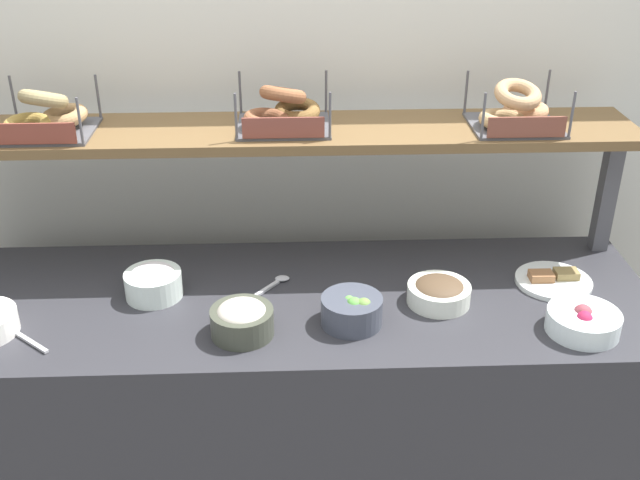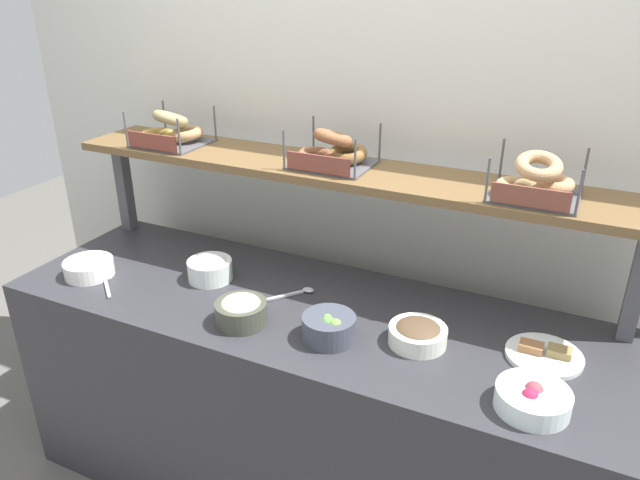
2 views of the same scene
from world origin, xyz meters
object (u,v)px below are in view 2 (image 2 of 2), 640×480
at_px(serving_plate_white, 544,354).
at_px(bowl_cream_cheese, 210,268).
at_px(bowl_veggie_mix, 329,327).
at_px(bowl_chocolate_spread, 418,334).
at_px(bowl_beet_salad, 532,399).
at_px(bowl_scallion_spread, 89,266).
at_px(bagel_basket_everything, 171,132).
at_px(bagel_basket_sesame, 535,183).
at_px(bagel_basket_cinnamon_raisin, 332,153).
at_px(bowl_tuna_salad, 241,310).
at_px(serving_spoon_near_plate, 106,282).
at_px(serving_spoon_by_edge, 298,292).

bearing_deg(serving_plate_white, bowl_cream_cheese, -178.93).
bearing_deg(bowl_veggie_mix, bowl_chocolate_spread, 20.63).
relative_size(bowl_veggie_mix, bowl_chocolate_spread, 0.93).
bearing_deg(bowl_beet_salad, bowl_scallion_spread, 177.92).
xyz_separation_m(bowl_beet_salad, bagel_basket_everything, (-1.50, 0.46, 0.45)).
distance_m(bagel_basket_everything, bagel_basket_sesame, 1.38).
relative_size(bowl_scallion_spread, bowl_cream_cheese, 1.10).
xyz_separation_m(bowl_scallion_spread, bagel_basket_cinnamon_raisin, (0.82, 0.42, 0.44)).
xyz_separation_m(bowl_tuna_salad, bowl_cream_cheese, (-0.27, 0.21, 0.00)).
bearing_deg(serving_spoon_near_plate, bowl_scallion_spread, 166.00).
bearing_deg(bowl_tuna_salad, bowl_beet_salad, -1.60).
bearing_deg(bowl_tuna_salad, bagel_basket_everything, 142.97).
relative_size(bowl_tuna_salad, bagel_basket_cinnamon_raisin, 0.62).
bearing_deg(bagel_basket_cinnamon_raisin, bowl_scallion_spread, -152.99).
xyz_separation_m(bagel_basket_everything, bagel_basket_cinnamon_raisin, (0.69, 0.02, -0.00)).
xyz_separation_m(bowl_scallion_spread, serving_spoon_near_plate, (0.10, -0.03, -0.03)).
height_order(bowl_veggie_mix, serving_spoon_by_edge, bowl_veggie_mix).
distance_m(bowl_scallion_spread, bowl_beet_salad, 1.63).
relative_size(bowl_tuna_salad, bagel_basket_everything, 0.62).
bearing_deg(bowl_chocolate_spread, bowl_cream_cheese, 175.10).
distance_m(bowl_tuna_salad, serving_spoon_by_edge, 0.26).
bearing_deg(serving_spoon_by_edge, bowl_chocolate_spread, -13.20).
bearing_deg(serving_plate_white, serving_spoon_near_plate, -171.70).
distance_m(serving_plate_white, serving_spoon_near_plate, 1.54).
relative_size(bowl_scallion_spread, bowl_veggie_mix, 1.08).
bearing_deg(bowl_scallion_spread, bowl_beet_salad, -2.08).
distance_m(bowl_scallion_spread, bowl_tuna_salad, 0.70).
distance_m(bowl_tuna_salad, bagel_basket_sesame, 1.01).
bearing_deg(bowl_scallion_spread, bowl_veggie_mix, 0.33).
xyz_separation_m(serving_plate_white, serving_spoon_near_plate, (-1.53, -0.22, -0.00)).
relative_size(bowl_cream_cheese, bagel_basket_everything, 0.60).
xyz_separation_m(serving_plate_white, bagel_basket_sesame, (-0.12, 0.20, 0.47)).
distance_m(serving_spoon_by_edge, bagel_basket_cinnamon_raisin, 0.51).
xyz_separation_m(serving_spoon_by_edge, bagel_basket_sesame, (0.73, 0.18, 0.47)).
distance_m(bowl_cream_cheese, bagel_basket_sesame, 1.18).
bearing_deg(bowl_veggie_mix, bagel_basket_everything, 155.81).
relative_size(serving_spoon_near_plate, bagel_basket_sesame, 0.54).
height_order(bowl_tuna_salad, bagel_basket_cinnamon_raisin, bagel_basket_cinnamon_raisin).
bearing_deg(serving_spoon_by_edge, bowl_tuna_salad, -108.06).
bearing_deg(bowl_beet_salad, bagel_basket_everything, 163.04).
bearing_deg(bagel_basket_cinnamon_raisin, serving_plate_white, -15.32).
relative_size(bowl_beet_salad, bowl_veggie_mix, 1.16).
height_order(bowl_chocolate_spread, serving_spoon_near_plate, bowl_chocolate_spread).
relative_size(bowl_cream_cheese, bagel_basket_sesame, 0.61).
xyz_separation_m(bowl_beet_salad, bowl_veggie_mix, (-0.62, 0.06, 0.01)).
bearing_deg(bowl_tuna_salad, bowl_cream_cheese, 142.37).
xyz_separation_m(bowl_scallion_spread, bagel_basket_everything, (0.13, 0.40, 0.44)).
bearing_deg(serving_plate_white, bagel_basket_everything, 172.38).
bearing_deg(serving_plate_white, bowl_veggie_mix, -163.07).
height_order(bowl_tuna_salad, serving_spoon_near_plate, bowl_tuna_salad).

